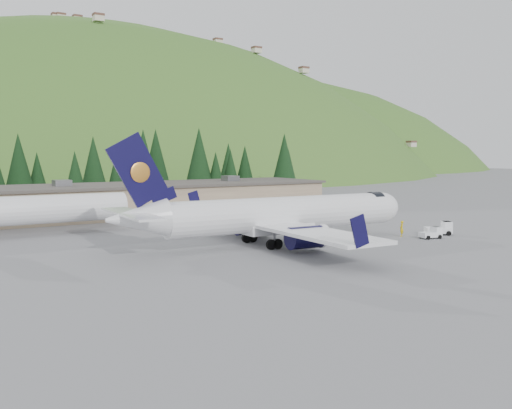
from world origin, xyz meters
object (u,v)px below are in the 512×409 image
object	(u,v)px
baggage_tug_a	(432,233)
ramp_worker	(402,229)
second_airliner	(12,210)
terminal_building	(125,199)
baggage_tug_b	(441,229)
airliner	(277,215)

from	to	relation	value
baggage_tug_a	ramp_worker	size ratio (longest dim) A/B	1.45
second_airliner	baggage_tug_a	size ratio (longest dim) A/B	9.89
baggage_tug_a	ramp_worker	distance (m)	3.66
second_airliner	ramp_worker	distance (m)	47.62
baggage_tug_a	terminal_building	distance (m)	49.63
baggage_tug_b	airliner	bearing A→B (deg)	-160.76
ramp_worker	airliner	bearing A→B (deg)	-54.94
airliner	baggage_tug_a	bearing A→B (deg)	-15.98
second_airliner	airliner	bearing A→B (deg)	-42.62
second_airliner	baggage_tug_b	size ratio (longest dim) A/B	7.80
baggage_tug_b	terminal_building	xyz separation A→B (m)	(-25.62, 42.84, 1.87)
airliner	second_airliner	world-z (taller)	airliner
second_airliner	baggage_tug_b	world-z (taller)	second_airliner
second_airliner	terminal_building	xyz separation A→B (m)	(19.91, 16.00, -0.70)
baggage_tug_b	second_airliner	bearing A→B (deg)	-178.56
baggage_tug_b	terminal_building	distance (m)	49.95
airliner	ramp_worker	xyz separation A→B (m)	(16.54, -3.19, -2.31)
second_airliner	terminal_building	world-z (taller)	second_airliner
baggage_tug_b	terminal_building	size ratio (longest dim) A/B	0.05
terminal_building	ramp_worker	distance (m)	45.98
second_airliner	terminal_building	size ratio (longest dim) A/B	0.39
baggage_tug_a	airliner	bearing A→B (deg)	170.58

